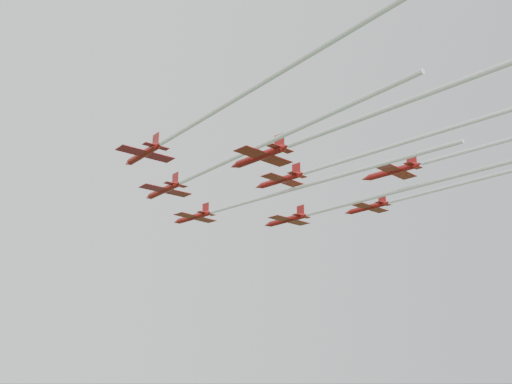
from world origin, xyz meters
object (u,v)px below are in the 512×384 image
object	(u,v)px
jet_row3_mid	(327,166)
jet_row3_right	(415,196)
jet_row2_right	(333,208)
jet_row3_left	(217,110)
jet_row4_right	(475,149)
jet_row4_left	(356,121)
jet_row2_left	(211,168)
jet_lead	(249,201)

from	to	relation	value
jet_row3_mid	jet_row3_right	bearing A→B (deg)	-6.18
jet_row2_right	jet_row3_left	xyz separation A→B (m)	(-31.83, -31.52, 0.43)
jet_row3_left	jet_row3_right	world-z (taller)	jet_row3_right
jet_row4_right	jet_row4_left	bearing A→B (deg)	174.23
jet_row2_left	jet_row4_right	xyz separation A→B (m)	(37.00, -14.07, 3.00)
jet_lead	jet_row2_left	bearing A→B (deg)	-150.44
jet_row2_left	jet_row3_mid	xyz separation A→B (m)	(18.48, -1.78, 2.15)
jet_row3_mid	jet_lead	bearing A→B (deg)	83.47
jet_row3_left	jet_row4_right	size ratio (longest dim) A/B	1.18
jet_row2_right	jet_row4_right	distance (m)	29.16
jet_lead	jet_row4_right	distance (m)	40.03
jet_row3_left	jet_row4_right	xyz separation A→B (m)	(41.59, 4.19, 2.46)
jet_row3_mid	jet_row3_right	world-z (taller)	jet_row3_mid
jet_row2_left	jet_row3_left	xyz separation A→B (m)	(-4.59, -18.26, 0.54)
jet_row2_right	jet_row4_left	xyz separation A→B (m)	(-15.83, -36.06, -0.32)
jet_row4_right	jet_row3_right	bearing A→B (deg)	56.62
jet_lead	jet_row3_right	bearing A→B (deg)	-48.14
jet_row3_right	jet_row4_right	size ratio (longest dim) A/B	0.84
jet_row4_left	jet_row2_right	bearing A→B (deg)	42.96
jet_row4_left	jet_row3_right	bearing A→B (deg)	21.37
jet_row3_left	jet_row3_mid	distance (m)	28.40
jet_row2_right	jet_row3_right	world-z (taller)	jet_row3_right
jet_lead	jet_row4_left	xyz separation A→B (m)	(-0.75, -40.06, -1.15)
jet_row2_left	jet_row4_left	bearing A→B (deg)	-82.25
jet_row2_right	jet_row3_mid	size ratio (longest dim) A/B	1.16
jet_row3_left	jet_row4_left	xyz separation A→B (m)	(16.01, -4.54, -0.76)
jet_row3_mid	jet_row4_left	size ratio (longest dim) A/B	0.72
jet_lead	jet_row2_left	size ratio (longest dim) A/B	1.06
jet_row2_left	jet_lead	bearing A→B (deg)	35.98
jet_row2_left	jet_row3_right	size ratio (longest dim) A/B	1.20
jet_lead	jet_row3_right	world-z (taller)	jet_row3_right
jet_row3_left	jet_row3_right	bearing A→B (deg)	9.83
jet_lead	jet_row4_left	bearing A→B (deg)	-116.34
jet_lead	jet_row3_right	xyz separation A→B (m)	(27.85, -11.75, 0.73)
jet_row3_mid	jet_row2_left	bearing A→B (deg)	149.64
jet_row2_right	jet_row4_left	size ratio (longest dim) A/B	0.84
jet_row2_left	jet_row3_right	world-z (taller)	jet_row3_right
jet_row2_left	jet_row4_right	world-z (taller)	jet_row4_right
jet_row2_right	jet_row4_left	distance (m)	39.38
jet_row2_right	jet_row3_right	xyz separation A→B (m)	(12.78, -7.75, 1.56)
jet_row3_mid	jet_row4_right	distance (m)	22.25
jet_row4_left	jet_row4_right	size ratio (longest dim) A/B	1.11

